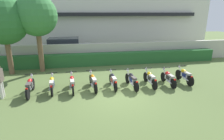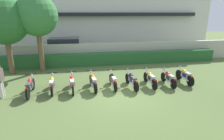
{
  "view_description": "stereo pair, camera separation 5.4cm",
  "coord_description": "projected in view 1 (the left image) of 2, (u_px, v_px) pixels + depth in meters",
  "views": [
    {
      "loc": [
        -1.76,
        -8.49,
        4.09
      ],
      "look_at": [
        0.0,
        1.38,
        0.98
      ],
      "focal_mm": 29.61,
      "sensor_mm": 36.0,
      "label": 1
    },
    {
      "loc": [
        -1.71,
        -8.5,
        4.09
      ],
      "look_at": [
        0.0,
        1.38,
        0.98
      ],
      "focal_mm": 29.61,
      "sensor_mm": 36.0,
      "label": 2
    }
  ],
  "objects": [
    {
      "name": "compound_wall",
      "position": [
        101.0,
        53.0,
        15.59
      ],
      "size": [
        24.52,
        0.3,
        1.66
      ],
      "primitive_type": "cube",
      "color": "#BCB7A8",
      "rests_on": "ground"
    },
    {
      "name": "hedge_row",
      "position": [
        102.0,
        59.0,
        15.04
      ],
      "size": [
        19.62,
        0.7,
        0.98
      ],
      "primitive_type": "cube",
      "color": "#28602D",
      "rests_on": "ground"
    },
    {
      "name": "motorcycle_in_row_6",
      "position": [
        150.0,
        78.0,
        10.72
      ],
      "size": [
        0.6,
        1.88,
        0.96
      ],
      "rotation": [
        0.0,
        0.0,
        1.6
      ],
      "color": "black",
      "rests_on": "ground"
    },
    {
      "name": "motorcycle_in_row_8",
      "position": [
        184.0,
        75.0,
        11.2
      ],
      "size": [
        0.6,
        1.83,
        0.97
      ],
      "rotation": [
        0.0,
        0.0,
        1.62
      ],
      "color": "black",
      "rests_on": "ground"
    },
    {
      "name": "motorcycle_in_row_3",
      "position": [
        93.0,
        81.0,
        10.25
      ],
      "size": [
        0.6,
        1.9,
        0.96
      ],
      "rotation": [
        0.0,
        0.0,
        1.69
      ],
      "color": "black",
      "rests_on": "ground"
    },
    {
      "name": "parked_car",
      "position": [
        66.0,
        48.0,
        17.15
      ],
      "size": [
        4.52,
        2.11,
        1.89
      ],
      "rotation": [
        0.0,
        0.0,
        -0.01
      ],
      "color": "silver",
      "rests_on": "ground"
    },
    {
      "name": "tree_near_inspector",
      "position": [
        3.0,
        21.0,
        11.89
      ],
      "size": [
        3.13,
        3.13,
        5.19
      ],
      "color": "brown",
      "rests_on": "ground"
    },
    {
      "name": "building",
      "position": [
        93.0,
        16.0,
        21.73
      ],
      "size": [
        25.81,
        6.5,
        7.46
      ],
      "color": "silver",
      "rests_on": "ground"
    },
    {
      "name": "motorcycle_in_row_0",
      "position": [
        30.0,
        86.0,
        9.55
      ],
      "size": [
        0.6,
        1.93,
        0.98
      ],
      "rotation": [
        0.0,
        0.0,
        1.61
      ],
      "color": "black",
      "rests_on": "ground"
    },
    {
      "name": "ground",
      "position": [
        117.0,
        96.0,
        9.49
      ],
      "size": [
        60.0,
        60.0,
        0.0
      ],
      "primitive_type": "plane",
      "color": "#566B38"
    },
    {
      "name": "motorcycle_in_row_7",
      "position": [
        168.0,
        78.0,
        10.84
      ],
      "size": [
        0.6,
        1.78,
        0.94
      ],
      "rotation": [
        0.0,
        0.0,
        1.6
      ],
      "color": "black",
      "rests_on": "ground"
    },
    {
      "name": "motorcycle_in_row_5",
      "position": [
        132.0,
        80.0,
        10.49
      ],
      "size": [
        0.6,
        1.93,
        0.96
      ],
      "rotation": [
        0.0,
        0.0,
        1.67
      ],
      "color": "black",
      "rests_on": "ground"
    },
    {
      "name": "tree_far_side",
      "position": [
        36.0,
        16.0,
        12.4
      ],
      "size": [
        2.79,
        2.79,
        5.32
      ],
      "color": "brown",
      "rests_on": "ground"
    },
    {
      "name": "motorcycle_in_row_2",
      "position": [
        72.0,
        83.0,
        10.01
      ],
      "size": [
        0.6,
        1.86,
        0.95
      ],
      "rotation": [
        0.0,
        0.0,
        1.65
      ],
      "color": "black",
      "rests_on": "ground"
    },
    {
      "name": "inspector_person",
      "position": [
        0.0,
        78.0,
        8.99
      ],
      "size": [
        0.23,
        0.69,
        1.74
      ],
      "color": "silver",
      "rests_on": "ground"
    },
    {
      "name": "motorcycle_in_row_4",
      "position": [
        113.0,
        80.0,
        10.45
      ],
      "size": [
        0.6,
        1.81,
        0.95
      ],
      "rotation": [
        0.0,
        0.0,
        1.61
      ],
      "color": "black",
      "rests_on": "ground"
    },
    {
      "name": "motorcycle_in_row_1",
      "position": [
        52.0,
        84.0,
        9.9
      ],
      "size": [
        0.6,
        1.8,
        0.94
      ],
      "rotation": [
        0.0,
        0.0,
        1.65
      ],
      "color": "black",
      "rests_on": "ground"
    }
  ]
}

